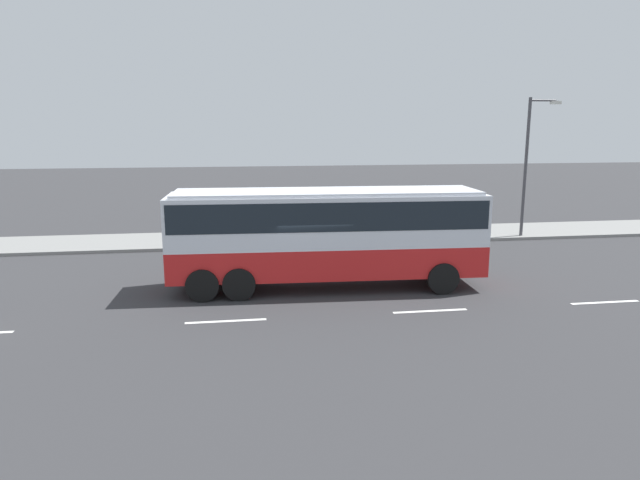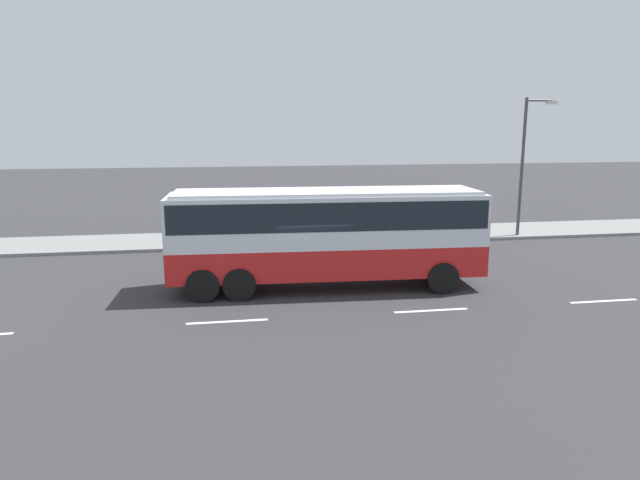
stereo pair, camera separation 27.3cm
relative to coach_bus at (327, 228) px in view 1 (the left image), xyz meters
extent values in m
plane|color=#333335|center=(-0.58, -0.07, -2.17)|extent=(120.00, 120.00, 0.00)
cube|color=gray|center=(-0.58, 8.87, -2.09)|extent=(80.00, 4.00, 0.15)
cube|color=white|center=(-3.55, -3.10, -2.16)|extent=(2.40, 0.16, 0.01)
cube|color=white|center=(2.79, -3.10, -2.16)|extent=(2.40, 0.16, 0.01)
cube|color=white|center=(8.79, -3.10, -2.16)|extent=(2.40, 0.16, 0.01)
cube|color=red|center=(0.00, 0.00, -1.08)|extent=(11.06, 2.97, 1.07)
cube|color=silver|center=(0.00, 0.00, 0.33)|extent=(11.06, 2.97, 1.76)
cube|color=black|center=(0.00, 0.00, 0.58)|extent=(10.84, 2.99, 0.97)
cube|color=black|center=(5.43, -0.24, 0.42)|extent=(0.22, 2.30, 1.41)
cube|color=silver|center=(0.00, 0.00, 1.27)|extent=(10.61, 2.80, 0.12)
cylinder|color=black|center=(3.93, 1.03, -1.62)|extent=(1.11, 0.35, 1.10)
cylinder|color=black|center=(3.83, -1.37, -1.62)|extent=(1.11, 0.35, 1.10)
cylinder|color=black|center=(-3.02, 1.33, -1.62)|extent=(1.11, 0.35, 1.10)
cylinder|color=black|center=(-3.12, -1.07, -1.62)|extent=(1.11, 0.35, 1.10)
cylinder|color=black|center=(-4.22, 1.38, -1.62)|extent=(1.11, 0.35, 1.10)
cylinder|color=black|center=(-4.32, -1.01, -1.62)|extent=(1.11, 0.35, 1.10)
cylinder|color=black|center=(-1.09, 9.15, -1.60)|extent=(0.14, 0.14, 0.83)
cylinder|color=black|center=(-1.16, 9.01, -1.60)|extent=(0.14, 0.14, 0.83)
cylinder|color=beige|center=(-1.13, 9.08, -0.87)|extent=(0.32, 0.32, 0.62)
sphere|color=brown|center=(-1.13, 9.08, -0.45)|extent=(0.23, 0.23, 0.23)
cylinder|color=#47474C|center=(11.28, 7.37, 1.43)|extent=(0.16, 0.16, 6.89)
cylinder|color=#47474C|center=(11.95, 7.37, 4.72)|extent=(1.34, 0.10, 0.10)
cube|color=silver|center=(12.62, 7.37, 4.62)|extent=(0.50, 0.24, 0.16)
camera|label=1|loc=(-3.16, -19.48, 3.60)|focal=32.01mm
camera|label=2|loc=(-3.43, -19.44, 3.60)|focal=32.01mm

